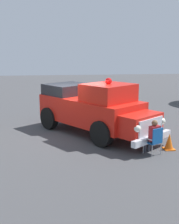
{
  "coord_description": "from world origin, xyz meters",
  "views": [
    {
      "loc": [
        12.37,
        -1.0,
        3.74
      ],
      "look_at": [
        -0.11,
        0.57,
        0.95
      ],
      "focal_mm": 45.58,
      "sensor_mm": 36.0,
      "label": 1
    }
  ],
  "objects": [
    {
      "name": "spectator_seated",
      "position": [
        2.92,
        2.47,
        0.7
      ],
      "size": [
        0.64,
        0.57,
        1.29
      ],
      "color": "#383842",
      "rests_on": "ground"
    },
    {
      "name": "ground_plane",
      "position": [
        0.0,
        0.0,
        0.0
      ],
      "size": [
        60.0,
        60.0,
        0.0
      ],
      "primitive_type": "plane",
      "color": "#424244"
    },
    {
      "name": "vintage_fire_truck",
      "position": [
        0.07,
        0.71,
        1.2
      ],
      "size": [
        6.09,
        5.26,
        2.59
      ],
      "color": "black",
      "rests_on": "ground"
    },
    {
      "name": "traffic_cone",
      "position": [
        2.54,
        3.29,
        0.31
      ],
      "size": [
        0.4,
        0.4,
        0.64
      ],
      "color": "orange",
      "rests_on": "ground"
    },
    {
      "name": "lawn_chair_near_truck",
      "position": [
        3.04,
        2.53,
        0.59
      ],
      "size": [
        0.66,
        0.66,
        1.02
      ],
      "color": "#B7BABF",
      "rests_on": "ground"
    }
  ]
}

